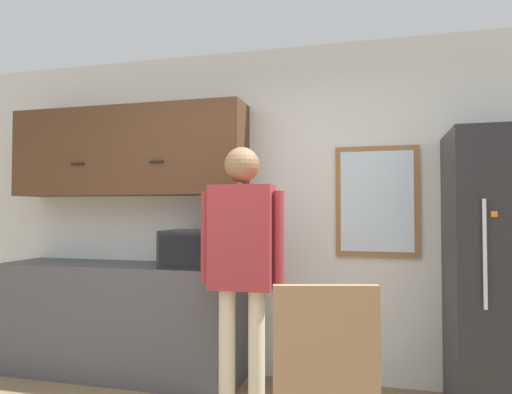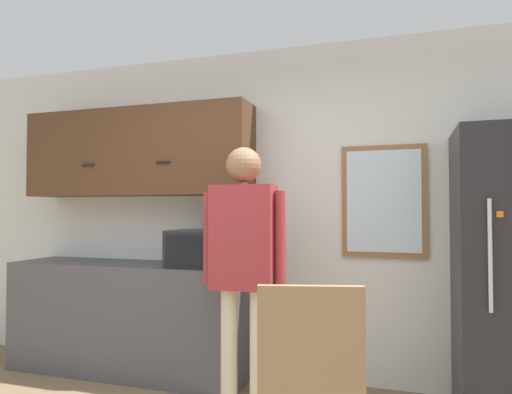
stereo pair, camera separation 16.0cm
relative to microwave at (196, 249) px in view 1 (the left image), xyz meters
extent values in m
cube|color=silver|center=(0.49, 0.35, 0.30)|extent=(6.00, 0.06, 2.70)
cube|color=#4C4C51|center=(-0.68, 0.04, -0.60)|extent=(2.06, 0.56, 0.91)
cube|color=#51331E|center=(-0.68, 0.14, 0.80)|extent=(2.06, 0.36, 0.75)
cube|color=black|center=(-1.04, -0.05, 0.69)|extent=(0.12, 0.01, 0.01)
cube|color=black|center=(-0.32, -0.05, 0.69)|extent=(0.12, 0.01, 0.01)
cube|color=#232326|center=(0.00, 0.00, 0.00)|extent=(0.49, 0.39, 0.29)
cube|color=black|center=(-0.04, -0.20, 0.00)|extent=(0.34, 0.01, 0.23)
cube|color=#B2B2B2|center=(0.21, -0.20, 0.00)|extent=(0.07, 0.01, 0.23)
cylinder|color=beige|center=(0.40, -0.45, -0.64)|extent=(0.11, 0.11, 0.83)
cylinder|color=beige|center=(0.60, -0.44, -0.64)|extent=(0.11, 0.11, 0.83)
cube|color=maroon|center=(0.50, -0.44, 0.12)|extent=(0.43, 0.24, 0.69)
sphere|color=#8C6647|center=(0.50, -0.44, 0.60)|extent=(0.24, 0.24, 0.24)
cylinder|color=maroon|center=(0.25, -0.45, 0.12)|extent=(0.07, 0.07, 0.62)
cylinder|color=maroon|center=(0.75, -0.43, 0.12)|extent=(0.07, 0.07, 0.62)
cube|color=#232326|center=(2.18, -0.02, -0.11)|extent=(0.68, 0.66, 1.89)
cylinder|color=silver|center=(1.99, -0.37, 0.04)|extent=(0.02, 0.02, 0.66)
cube|color=orange|center=(2.05, -0.35, 0.28)|extent=(0.04, 0.01, 0.04)
cube|color=#997551|center=(1.17, -1.57, -0.29)|extent=(0.41, 0.14, 0.60)
cube|color=olive|center=(1.38, 0.31, 0.37)|extent=(0.63, 0.04, 0.86)
cube|color=silver|center=(1.38, 0.29, 0.37)|extent=(0.55, 0.01, 0.78)
camera|label=1|loc=(1.36, -3.35, 0.30)|focal=32.00mm
camera|label=2|loc=(1.51, -3.31, 0.30)|focal=32.00mm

